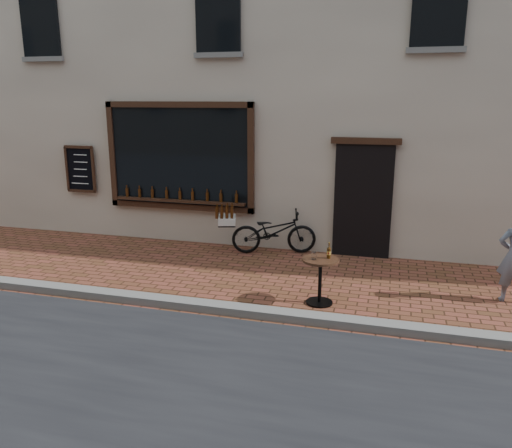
# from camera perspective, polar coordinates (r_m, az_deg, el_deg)

# --- Properties ---
(ground) EXTENTS (90.00, 90.00, 0.00)m
(ground) POSITION_cam_1_polar(r_m,az_deg,el_deg) (7.31, -5.49, -10.45)
(ground) COLOR brown
(ground) RESTS_ON ground
(kerb) EXTENTS (90.00, 0.25, 0.12)m
(kerb) POSITION_cam_1_polar(r_m,az_deg,el_deg) (7.46, -4.95, -9.42)
(kerb) COLOR slate
(kerb) RESTS_ON ground
(shop_building) EXTENTS (28.00, 6.20, 10.00)m
(shop_building) POSITION_cam_1_polar(r_m,az_deg,el_deg) (13.06, 4.98, 22.80)
(shop_building) COLOR beige
(shop_building) RESTS_ON ground
(cargo_bicycle) EXTENTS (2.02, 1.08, 0.95)m
(cargo_bicycle) POSITION_cam_1_polar(r_m,az_deg,el_deg) (9.98, 1.85, -0.81)
(cargo_bicycle) COLOR black
(cargo_bicycle) RESTS_ON ground
(bistro_table) EXTENTS (0.55, 0.55, 0.95)m
(bistro_table) POSITION_cam_1_polar(r_m,az_deg,el_deg) (7.58, 7.38, -5.43)
(bistro_table) COLOR black
(bistro_table) RESTS_ON ground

